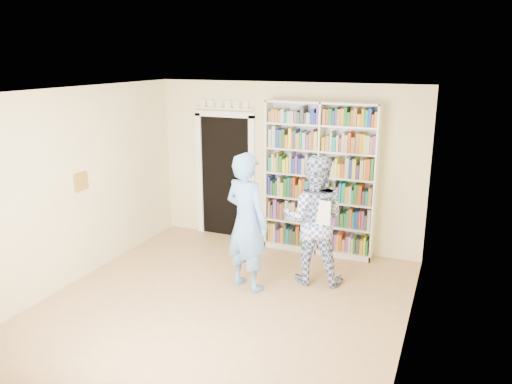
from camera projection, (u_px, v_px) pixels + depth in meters
floor at (220, 308)px, 6.33m from camera, size 5.00×5.00×0.00m
ceiling at (215, 92)px, 5.62m from camera, size 5.00×5.00×0.00m
wall_back at (286, 166)px, 8.20m from camera, size 4.50×0.00×4.50m
wall_left at (70, 188)px, 6.81m from camera, size 0.00×5.00×5.00m
wall_right at (412, 231)px, 5.15m from camera, size 0.00×5.00×5.00m
bookshelf at (320, 178)px, 7.87m from camera, size 1.77×0.33×2.43m
doorway at (225, 170)px, 8.64m from camera, size 1.10×0.08×2.43m
wall_art at (81, 181)px, 6.96m from camera, size 0.03×0.25×0.25m
man_blue at (247, 222)px, 6.66m from camera, size 0.81×0.66×1.90m
man_plaid at (314, 220)px, 6.88m from camera, size 0.99×0.84×1.82m
paper_sheet at (322, 212)px, 6.54m from camera, size 0.23×0.04×0.33m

